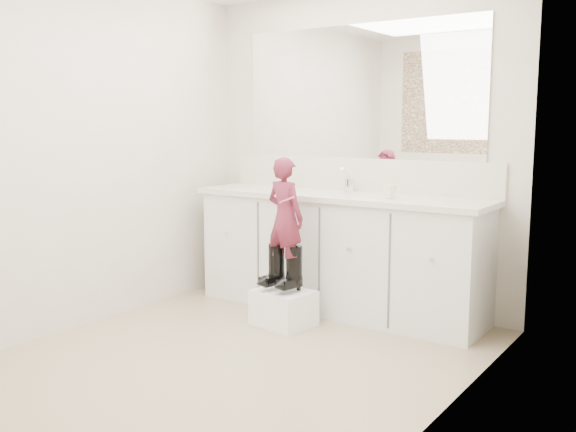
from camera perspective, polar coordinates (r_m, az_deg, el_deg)
The scene contains 16 objects.
floor at distance 3.98m, azimuth -4.66°, elevation -12.47°, with size 3.00×3.00×0.00m, color #968562.
wall_back at distance 4.98m, azimuth 6.24°, elevation 5.83°, with size 2.60×2.60×0.00m, color beige.
wall_left at distance 4.66m, azimuth -17.35°, elevation 5.35°, with size 3.00×3.00×0.00m, color beige.
wall_right at distance 3.07m, azimuth 14.23°, elevation 4.14°, with size 3.00×3.00×0.00m, color beige.
vanity_cabinet at distance 4.83m, azimuth 4.53°, elevation -3.48°, with size 2.20×0.55×0.85m, color silver.
countertop at distance 4.75m, azimuth 4.50°, elevation 1.75°, with size 2.28×0.58×0.04m, color beige.
backsplash at distance 4.97m, azimuth 6.12°, elevation 3.70°, with size 2.28×0.03×0.25m, color beige.
mirror at distance 4.97m, azimuth 6.25°, elevation 10.91°, with size 2.00×0.02×1.00m, color white.
faucet at distance 4.89m, azimuth 5.49°, elevation 2.74°, with size 0.08×0.08×0.10m, color silver.
cup at distance 4.50m, azimuth 9.03°, elevation 2.16°, with size 0.10×0.10×0.09m, color #F1E2C1.
soap_bottle at distance 4.96m, azimuth -0.42°, elevation 3.42°, with size 0.09×0.09×0.20m, color beige.
step_stool at distance 4.54m, azimuth -0.40°, elevation -8.16°, with size 0.39×0.32×0.25m, color white.
boot_left at distance 4.53m, azimuth -1.03°, elevation -4.48°, with size 0.12×0.21×0.32m, color black, non-canonical shape.
boot_right at distance 4.44m, azimuth 0.54°, elevation -4.73°, with size 0.12×0.21×0.32m, color black, non-canonical shape.
toddler at distance 4.42m, azimuth -0.26°, elevation -0.12°, with size 0.30×0.20×0.83m, color #9E304E.
toothbrush at distance 4.30m, azimuth -0.10°, elevation 1.45°, with size 0.01×0.01×0.14m, color #EF5D96.
Camera 1 is at (2.37, -2.87, 1.41)m, focal length 40.00 mm.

